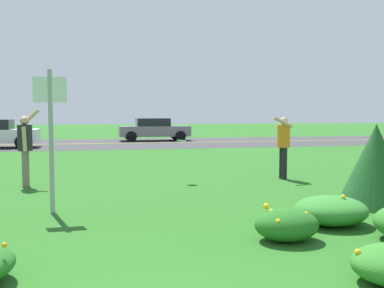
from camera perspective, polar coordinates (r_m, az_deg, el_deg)
The scene contains 11 objects.
ground_plane at distance 14.30m, azimuth -11.41°, elevation -3.13°, with size 120.00×120.00×0.00m, color #26601E.
highway_strip at distance 26.15m, azimuth -11.92°, elevation 0.05°, with size 120.00×9.39×0.01m, color #38383A.
highway_center_stripe at distance 26.14m, azimuth -11.92°, elevation 0.06°, with size 120.00×0.16×0.00m, color yellow.
daylily_clump_front_left at distance 7.32m, azimuth 17.59°, elevation -8.22°, with size 1.17×1.06×0.50m.
daylily_clump_near_camera at distance 6.26m, azimuth 12.19°, elevation -10.20°, with size 0.90×0.73×0.50m.
sign_post_by_roadside at distance 8.01m, azimuth -17.87°, elevation 2.18°, with size 0.56×0.10×2.51m.
evergreen_shrub_side at distance 8.95m, azimuth 22.72°, elevation -2.55°, with size 1.38×1.38×1.56m, color #1E5123.
person_thrower_dark_shirt at distance 11.14m, azimuth -20.86°, elevation -0.04°, with size 0.50×0.49×1.87m.
person_catcher_orange_shirt at distance 11.92m, azimuth 11.77°, elevation 0.26°, with size 0.56×0.49×1.69m.
frisbee_pale_blue at distance 11.15m, azimuth -1.34°, elevation 0.43°, with size 0.26×0.25×0.08m.
car_gray_center_right at distance 28.46m, azimuth -4.97°, elevation 1.92°, with size 4.50×2.00×1.45m.
Camera 1 is at (-0.25, -2.29, 1.75)m, focal length 41.04 mm.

